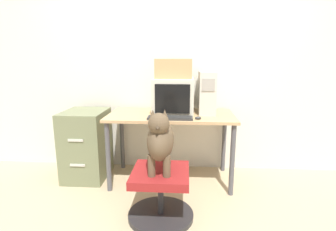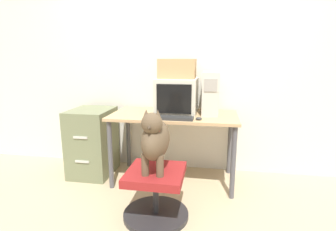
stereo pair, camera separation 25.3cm
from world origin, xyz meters
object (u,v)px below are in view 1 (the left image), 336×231
filing_cabinet (86,145)px  cardboard_box (174,69)px  keyboard (170,118)px  crt_monitor (174,96)px  dog (160,139)px  pc_tower (207,92)px  office_chair (161,193)px

filing_cabinet → cardboard_box: 1.32m
keyboard → crt_monitor: bearing=86.9°
crt_monitor → dog: size_ratio=0.90×
filing_cabinet → cardboard_box: cardboard_box is taller
crt_monitor → pc_tower: bearing=5.1°
office_chair → cardboard_box: (0.07, 0.82, 1.03)m
keyboard → office_chair: (-0.05, -0.49, -0.56)m
dog → pc_tower: bearing=63.0°
crt_monitor → office_chair: (-0.07, -0.82, -0.73)m
pc_tower → cardboard_box: 0.45m
office_chair → dog: dog is taller
pc_tower → crt_monitor: bearing=-174.9°
cardboard_box → pc_tower: bearing=4.5°
pc_tower → office_chair: (-0.43, -0.85, -0.77)m
dog → office_chair: bearing=-90.0°
filing_cabinet → cardboard_box: (1.00, 0.07, 0.86)m
cardboard_box → dog: bearing=-94.7°
pc_tower → keyboard: pc_tower is taller
crt_monitor → office_chair: crt_monitor is taller
dog → filing_cabinet: size_ratio=0.69×
filing_cabinet → keyboard: bearing=-15.1°
office_chair → filing_cabinet: size_ratio=0.73×
pc_tower → cardboard_box: (-0.36, -0.03, 0.26)m
keyboard → office_chair: bearing=-95.9°
office_chair → dog: size_ratio=1.05×
filing_cabinet → pc_tower: bearing=4.0°
pc_tower → dog: pc_tower is taller
keyboard → office_chair: size_ratio=0.79×
crt_monitor → filing_cabinet: bearing=-176.4°
crt_monitor → pc_tower: (0.36, 0.03, 0.04)m
keyboard → dog: 0.49m
dog → crt_monitor: bearing=85.2°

